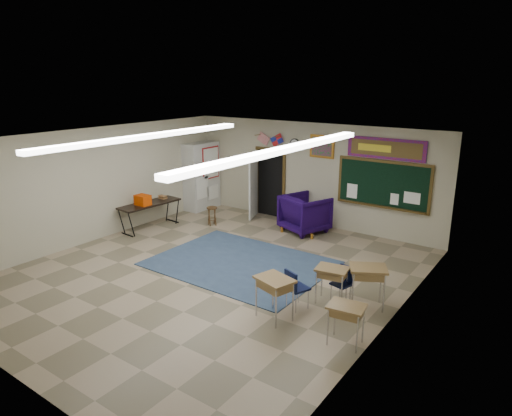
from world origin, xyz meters
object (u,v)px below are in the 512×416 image
Objects in this scene: student_desk_front_right at (367,285)px; wooden_stool at (212,216)px; wingback_armchair at (305,213)px; folding_table at (150,215)px; student_desk_front_left at (332,283)px.

wooden_stool is (-5.69, 2.10, -0.17)m from student_desk_front_right.
student_desk_front_right is (3.17, -3.21, -0.07)m from wingback_armchair.
wingback_armchair reaches higher than wooden_stool.
student_desk_front_right is 7.00m from folding_table.
wingback_armchair is 1.38× the size of student_desk_front_right.
folding_table reaches higher than wooden_stool.
wingback_armchair is at bearing 116.86° from student_desk_front_left.
folding_table is (-6.32, 1.07, 0.01)m from student_desk_front_left.
student_desk_front_left is at bearing -24.78° from wooden_stool.
student_desk_front_right is (0.63, 0.24, 0.05)m from student_desk_front_left.
student_desk_front_left is at bearing -5.41° from folding_table.
wooden_stool is (-2.52, -1.11, -0.24)m from wingback_armchair.
wingback_armchair is 2.76m from wooden_stool.
student_desk_front_right is 6.06m from wooden_stool.
wooden_stool is (-5.06, 2.34, -0.12)m from student_desk_front_left.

